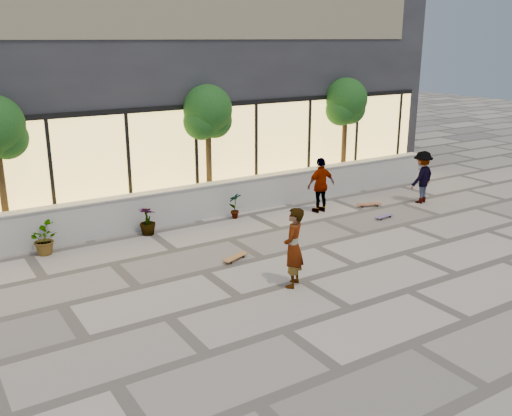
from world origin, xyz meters
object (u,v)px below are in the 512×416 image
tree_mideast (208,115)px  tree_east (346,104)px  skateboard_right_near (369,204)px  skater_right_far (422,177)px  skateboard_center (235,257)px  skater_center (293,247)px  skateboard_right_far (384,216)px  skater_right_near (321,185)px

tree_mideast → tree_east: size_ratio=1.00×
skateboard_right_near → skater_right_far: bearing=1.2°
tree_mideast → skateboard_center: size_ratio=4.83×
skateboard_center → tree_east: bearing=9.4°
tree_mideast → skater_center: 6.62m
tree_mideast → skateboard_right_far: tree_mideast is taller
tree_east → skateboard_right_near: tree_east is taller
skateboard_right_near → skater_right_near: bearing=-175.1°
skater_right_far → skateboard_right_near: 2.00m
skater_right_near → skateboard_right_near: 1.92m
skater_center → skateboard_right_near: size_ratio=2.13×
tree_east → skater_center: 9.34m
tree_mideast → skater_right_near: bearing=-37.1°
tree_mideast → skateboard_right_near: size_ratio=4.65×
skater_center → skateboard_right_near: (5.69, 3.66, -0.81)m
tree_east → skateboard_right_far: size_ratio=5.57×
tree_mideast → skater_right_near: (2.79, -2.11, -2.12)m
skater_center → tree_mideast: bearing=-140.8°
tree_mideast → skater_right_near: 4.09m
tree_east → skateboard_right_far: 4.94m
skateboard_right_far → skateboard_right_near: bearing=59.8°
tree_east → skateboard_right_far: tree_east is taller
skateboard_center → skateboard_right_far: size_ratio=1.15×
skateboard_center → skateboard_right_far: (5.51, 0.50, -0.01)m
skateboard_center → skateboard_right_near: (6.01, 1.69, 0.00)m
skateboard_right_near → skateboard_center: bearing=-146.4°
skateboard_right_far → skateboard_center: bearing=177.9°
skater_right_far → skateboard_right_far: (-2.27, -0.65, -0.79)m
skater_right_far → skater_center: bearing=9.2°
skater_right_near → skater_right_far: 3.60m
tree_east → skateboard_center: bearing=-149.1°
skater_center → skater_right_far: 8.09m
skater_right_far → skateboard_right_far: bearing=2.5°
tree_mideast → skateboard_center: bearing=-109.9°
skater_right_far → skateboard_right_far: size_ratio=2.45×
skateboard_right_near → tree_mideast: bearing=168.9°
tree_east → skateboard_right_near: 3.96m
skateboard_right_near → skateboard_right_far: bearing=-94.9°
tree_east → skateboard_center: 8.67m
tree_mideast → skateboard_right_far: 6.17m
tree_mideast → tree_east: same height
skater_right_far → skater_right_near: bearing=-28.5°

